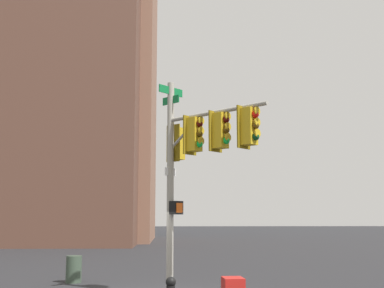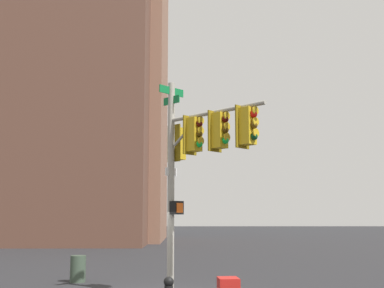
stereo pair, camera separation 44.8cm
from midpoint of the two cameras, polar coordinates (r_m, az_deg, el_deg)
The scene contains 4 objects.
signal_pole_assembly at distance 14.56m, azimuth 1.43°, elevation -0.68°, with size 2.94×3.08×6.51m.
litter_bin at distance 18.97m, azimuth -12.30°, elevation -13.85°, with size 0.56×0.56×0.95m, color #384738.
building_brick_nearside at distance 54.40m, azimuth -15.52°, elevation 10.74°, with size 23.47×14.05×39.62m, color #845B47.
building_brick_midblock at distance 48.65m, azimuth -15.63°, elevation 5.94°, with size 18.96×16.44×28.12m, color brown.
Camera 2 is at (-0.87, 15.62, 2.38)m, focal length 46.39 mm.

